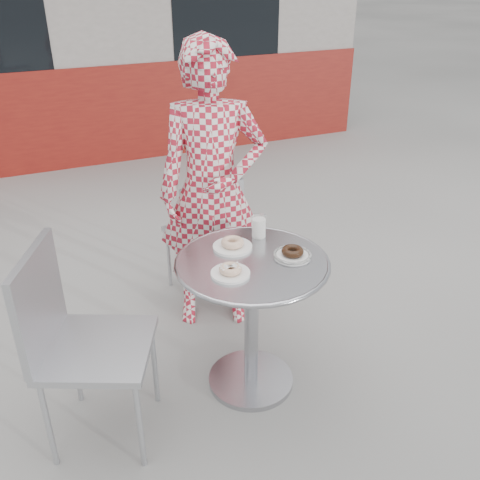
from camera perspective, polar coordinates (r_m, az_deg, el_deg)
name	(u,v)px	position (r m, az deg, el deg)	size (l,w,h in m)	color
ground	(245,376)	(2.90, 0.58, -14.30)	(60.00, 60.00, 0.00)	#9B9894
storefront	(63,0)	(7.58, -18.39, 23.16)	(6.02, 4.55, 3.00)	gray
bistro_table	(252,293)	(2.53, 1.27, -5.69)	(0.72, 0.72, 0.73)	#BABABF
chair_far	(203,258)	(3.41, -3.96, -1.96)	(0.41, 0.42, 0.82)	#ADB0B5
chair_left	(100,382)	(2.52, -14.70, -14.47)	(0.60, 0.59, 0.94)	#ADB0B5
seated_person	(213,191)	(2.94, -2.93, 5.21)	(0.59, 0.39, 1.63)	maroon
plate_far	(233,245)	(2.54, -0.80, -0.50)	(0.19, 0.19, 0.05)	white
plate_near	(230,271)	(2.33, -1.03, -3.33)	(0.17, 0.17, 0.04)	white
plate_checker	(292,254)	(2.48, 5.61, -1.48)	(0.18, 0.18, 0.05)	white
milk_cup	(259,227)	(2.62, 2.04, 1.40)	(0.07, 0.07, 0.11)	white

